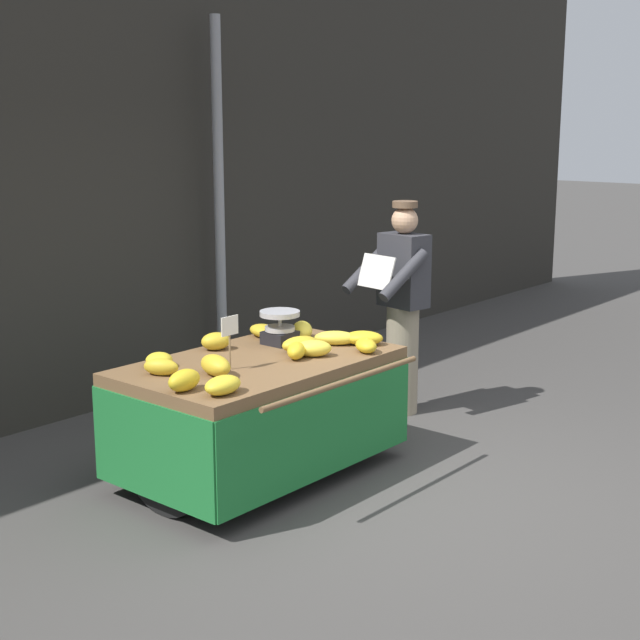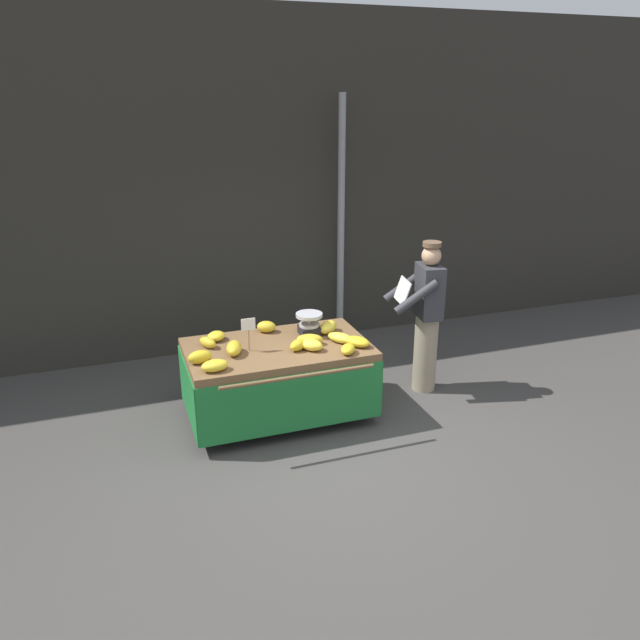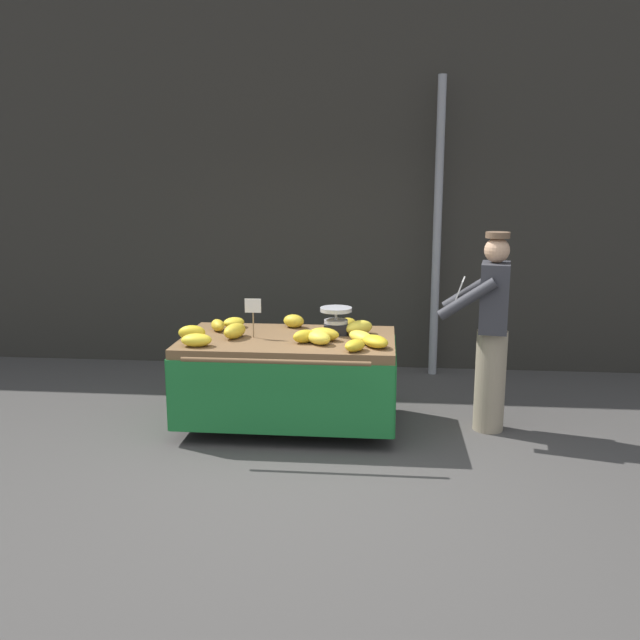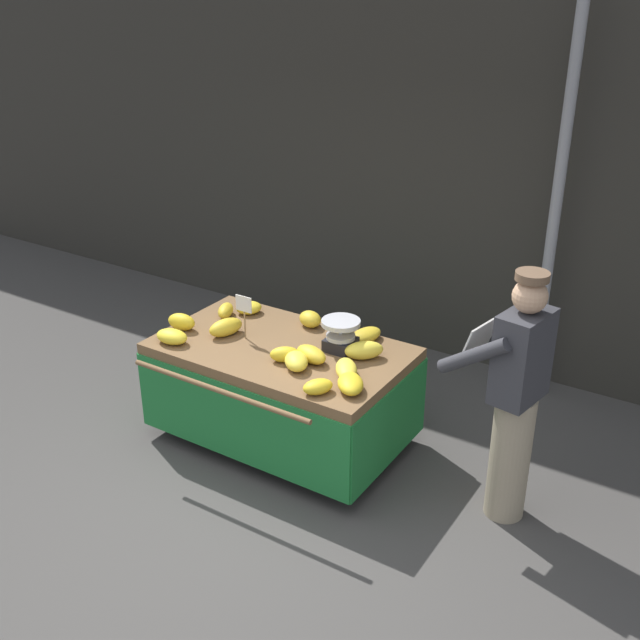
{
  "view_description": "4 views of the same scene",
  "coord_description": "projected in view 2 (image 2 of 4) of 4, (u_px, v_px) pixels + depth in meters",
  "views": [
    {
      "loc": [
        -4.51,
        -3.01,
        2.33
      ],
      "look_at": [
        0.13,
        0.91,
        1.01
      ],
      "focal_mm": 51.85,
      "sensor_mm": 36.0,
      "label": 1
    },
    {
      "loc": [
        -1.83,
        -4.51,
        3.21
      ],
      "look_at": [
        0.1,
        0.95,
        1.06
      ],
      "focal_mm": 34.86,
      "sensor_mm": 36.0,
      "label": 2
    },
    {
      "loc": [
        0.5,
        -4.6,
        2.15
      ],
      "look_at": [
        -0.04,
        1.04,
        0.97
      ],
      "focal_mm": 38.24,
      "sensor_mm": 36.0,
      "label": 3
    },
    {
      "loc": [
        2.57,
        -2.94,
        3.28
      ],
      "look_at": [
        0.04,
        1.03,
        1.11
      ],
      "focal_mm": 42.5,
      "sensor_mm": 36.0,
      "label": 4
    }
  ],
  "objects": [
    {
      "name": "back_wall",
      "position": [
        253.0,
        186.0,
        7.77
      ],
      "size": [
        16.0,
        0.24,
        4.17
      ],
      "primitive_type": "cube",
      "color": "#2D2B26",
      "rests_on": "ground"
    },
    {
      "name": "banana_bunch_1",
      "position": [
        357.0,
        342.0,
        6.2
      ],
      "size": [
        0.29,
        0.32,
        0.1
      ],
      "primitive_type": "ellipsoid",
      "rotation": [
        0.0,
        0.0,
        0.63
      ],
      "color": "gold",
      "rests_on": "banana_cart"
    },
    {
      "name": "banana_bunch_13",
      "position": [
        216.0,
        336.0,
        6.34
      ],
      "size": [
        0.26,
        0.26,
        0.09
      ],
      "primitive_type": "ellipsoid",
      "rotation": [
        0.0,
        0.0,
        2.46
      ],
      "color": "yellow",
      "rests_on": "banana_cart"
    },
    {
      "name": "banana_bunch_0",
      "position": [
        311.0,
        345.0,
        6.11
      ],
      "size": [
        0.28,
        0.29,
        0.11
      ],
      "primitive_type": "ellipsoid",
      "rotation": [
        0.0,
        0.0,
        0.73
      ],
      "color": "yellow",
      "rests_on": "banana_cart"
    },
    {
      "name": "banana_bunch_11",
      "position": [
        234.0,
        348.0,
        6.01
      ],
      "size": [
        0.22,
        0.31,
        0.13
      ],
      "primitive_type": "ellipsoid",
      "rotation": [
        0.0,
        0.0,
        2.85
      ],
      "color": "gold",
      "rests_on": "banana_cart"
    },
    {
      "name": "banana_bunch_10",
      "position": [
        208.0,
        342.0,
        6.17
      ],
      "size": [
        0.2,
        0.25,
        0.1
      ],
      "primitive_type": "ellipsoid",
      "rotation": [
        0.0,
        0.0,
        0.46
      ],
      "color": "gold",
      "rests_on": "banana_cart"
    },
    {
      "name": "street_pole",
      "position": [
        341.0,
        224.0,
        7.96
      ],
      "size": [
        0.09,
        0.09,
        3.19
      ],
      "primitive_type": "cylinder",
      "color": "gray",
      "rests_on": "ground"
    },
    {
      "name": "banana_bunch_4",
      "position": [
        266.0,
        327.0,
        6.56
      ],
      "size": [
        0.25,
        0.22,
        0.12
      ],
      "primitive_type": "ellipsoid",
      "rotation": [
        0.0,
        0.0,
        1.12
      ],
      "color": "gold",
      "rests_on": "banana_cart"
    },
    {
      "name": "weighing_scale",
      "position": [
        309.0,
        324.0,
        6.47
      ],
      "size": [
        0.28,
        0.28,
        0.24
      ],
      "color": "black",
      "rests_on": "banana_cart"
    },
    {
      "name": "banana_bunch_6",
      "position": [
        328.0,
        327.0,
        6.54
      ],
      "size": [
        0.3,
        0.3,
        0.13
      ],
      "primitive_type": "ellipsoid",
      "rotation": [
        0.0,
        0.0,
        2.34
      ],
      "color": "yellow",
      "rests_on": "banana_cart"
    },
    {
      "name": "price_sign",
      "position": [
        248.0,
        327.0,
        6.02
      ],
      "size": [
        0.14,
        0.01,
        0.34
      ],
      "color": "#997A51",
      "rests_on": "banana_cart"
    },
    {
      "name": "banana_bunch_2",
      "position": [
        215.0,
        366.0,
        5.65
      ],
      "size": [
        0.26,
        0.18,
        0.11
      ],
      "primitive_type": "ellipsoid",
      "rotation": [
        0.0,
        0.0,
        1.65
      ],
      "color": "yellow",
      "rests_on": "banana_cart"
    },
    {
      "name": "banana_bunch_7",
      "position": [
        298.0,
        345.0,
        6.1
      ],
      "size": [
        0.24,
        0.22,
        0.11
      ],
      "primitive_type": "ellipsoid",
      "rotation": [
        0.0,
        0.0,
        2.18
      ],
      "color": "gold",
      "rests_on": "banana_cart"
    },
    {
      "name": "vendor_person",
      "position": [
        426.0,
        317.0,
        6.82
      ],
      "size": [
        0.63,
        0.58,
        1.71
      ],
      "color": "gray",
      "rests_on": "ground"
    },
    {
      "name": "banana_bunch_9",
      "position": [
        341.0,
        338.0,
        6.3
      ],
      "size": [
        0.29,
        0.32,
        0.1
      ],
      "primitive_type": "ellipsoid",
      "rotation": [
        0.0,
        0.0,
        0.62
      ],
      "color": "yellow",
      "rests_on": "banana_cart"
    },
    {
      "name": "banana_bunch_5",
      "position": [
        200.0,
        357.0,
        5.81
      ],
      "size": [
        0.24,
        0.15,
        0.13
      ],
      "primitive_type": "ellipsoid",
      "rotation": [
        0.0,
        0.0,
        1.67
      ],
      "color": "gold",
      "rests_on": "banana_cart"
    },
    {
      "name": "banana_bunch_12",
      "position": [
        309.0,
        339.0,
        6.24
      ],
      "size": [
        0.3,
        0.22,
        0.11
      ],
      "primitive_type": "ellipsoid",
      "rotation": [
        0.0,
        0.0,
        1.25
      ],
      "color": "gold",
      "rests_on": "banana_cart"
    },
    {
      "name": "banana_cart",
      "position": [
        278.0,
        365.0,
        6.3
      ],
      "size": [
        1.85,
        1.29,
        0.8
      ],
      "color": "brown",
      "rests_on": "ground"
    },
    {
      "name": "banana_bunch_3",
      "position": [
        310.0,
        322.0,
        6.72
      ],
      "size": [
        0.21,
        0.31,
        0.09
      ],
      "primitive_type": "ellipsoid",
      "rotation": [
        0.0,
        0.0,
        2.96
      ],
      "color": "gold",
      "rests_on": "banana_cart"
    },
    {
      "name": "banana_bunch_8",
      "position": [
        348.0,
        349.0,
        6.02
      ],
      "size": [
        0.22,
        0.24,
        0.09
      ],
      "primitive_type": "ellipsoid",
      "rotation": [
        0.0,
        0.0,
        2.58
      ],
      "color": "gold",
      "rests_on": "banana_cart"
    },
    {
      "name": "ground_plane",
      "position": [
        344.0,
        464.0,
        5.67
      ],
      "size": [
        60.0,
        60.0,
        0.0
      ],
      "primitive_type": "plane",
      "color": "#423F3D"
    }
  ]
}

